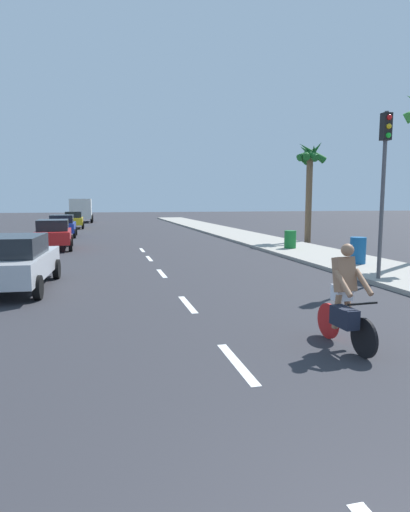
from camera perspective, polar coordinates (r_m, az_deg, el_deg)
name	(u,v)px	position (r m, az deg, el deg)	size (l,w,h in m)	color
ground_plane	(144,252)	(21.84, -8.07, 0.51)	(160.00, 160.00, 0.00)	#2D2D33
sidewalk_strip	(273,243)	(25.65, 9.00, 1.64)	(3.60, 80.00, 0.14)	#9E998E
lane_stripe_1	(237,363)	(7.03, 4.22, -13.89)	(0.16, 1.80, 0.01)	white
lane_stripe_2	(188,304)	(10.76, -2.31, -6.38)	(0.16, 1.80, 0.01)	white
lane_stripe_3	(162,273)	(15.33, -5.73, -2.30)	(0.16, 1.80, 0.01)	white
lane_stripe_4	(149,258)	(19.37, -7.37, -0.33)	(0.16, 1.80, 0.01)	white
lane_stripe_5	(142,250)	(22.73, -8.29, 0.78)	(0.16, 1.80, 0.01)	white
cyclist	(345,301)	(7.83, 17.95, -5.71)	(0.64, 1.71, 1.82)	black
parked_car_silver	(12,261)	(13.57, -24.09, -0.56)	(2.30, 4.67, 1.57)	#B7BABF
parked_car_red	(53,233)	(24.27, -19.36, 2.83)	(2.07, 4.20, 1.57)	red
parked_car_blue	(62,225)	(32.35, -18.30, 3.87)	(1.96, 4.12, 1.57)	#1E389E
parked_car_yellow	(74,219)	(42.28, -16.93, 4.63)	(1.87, 3.90, 1.57)	gold
delivery_truck	(81,210)	(54.10, -16.01, 5.88)	(2.70, 6.25, 2.80)	#23478C
palm_tree_far	(310,165)	(27.31, 13.67, 11.63)	(1.83, 1.92, 6.17)	brown
traffic_signal	(384,165)	(14.40, 22.57, 10.97)	(0.28, 0.33, 5.20)	#4C4C51
trash_bin_near	(358,250)	(17.68, 19.51, 0.71)	(0.60, 0.60, 1.02)	#14518C
trash_bin_far	(290,239)	(22.56, 11.17, 2.16)	(0.60, 0.60, 0.90)	#19722D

